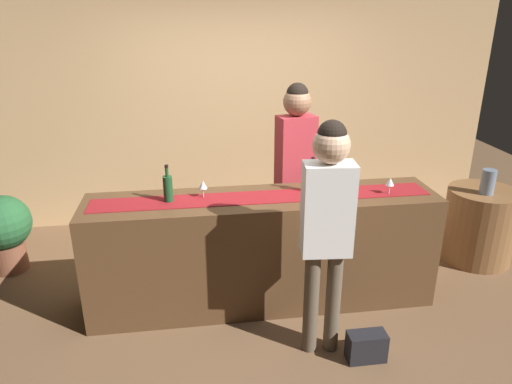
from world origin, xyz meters
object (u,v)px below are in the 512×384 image
at_px(wine_glass_near_customer, 203,185).
at_px(customer_sipping, 327,216).
at_px(wine_bottle_amber, 334,182).
at_px(handbag, 366,346).
at_px(wine_bottle_clear, 312,179).
at_px(wine_bottle_green, 168,188).
at_px(round_side_table, 479,225).
at_px(vase_on_side_table, 488,182).
at_px(bartender, 295,156).
at_px(potted_plant_tall, 4,228).
at_px(wine_glass_mid_counter, 390,182).

distance_m(wine_glass_near_customer, customer_sipping, 1.10).
bearing_deg(wine_glass_near_customer, wine_bottle_amber, -5.82).
bearing_deg(handbag, wine_bottle_clear, 103.00).
distance_m(wine_bottle_green, handbag, 1.89).
distance_m(wine_bottle_green, round_side_table, 3.11).
height_order(wine_bottle_green, vase_on_side_table, wine_bottle_green).
bearing_deg(bartender, handbag, 86.85).
height_order(round_side_table, potted_plant_tall, potted_plant_tall).
distance_m(wine_bottle_green, wine_bottle_clear, 1.16).
distance_m(wine_bottle_amber, wine_glass_near_customer, 1.05).
relative_size(wine_bottle_clear, wine_glass_mid_counter, 2.10).
distance_m(bartender, customer_sipping, 1.27).
height_order(wine_bottle_clear, potted_plant_tall, wine_bottle_clear).
bearing_deg(wine_bottle_green, potted_plant_tall, 152.17).
distance_m(wine_bottle_amber, customer_sipping, 0.69).
relative_size(wine_glass_mid_counter, bartender, 0.08).
bearing_deg(potted_plant_tall, handbag, -29.95).
bearing_deg(handbag, potted_plant_tall, 150.05).
bearing_deg(vase_on_side_table, bartender, 172.77).
height_order(customer_sipping, round_side_table, customer_sipping).
distance_m(wine_bottle_amber, potted_plant_tall, 3.13).
bearing_deg(customer_sipping, wine_glass_mid_counter, 45.83).
bearing_deg(handbag, vase_on_side_table, 37.20).
xyz_separation_m(customer_sipping, vase_on_side_table, (1.88, 1.03, -0.22)).
xyz_separation_m(wine_bottle_green, potted_plant_tall, (-1.60, 0.85, -0.64)).
distance_m(wine_bottle_clear, wine_bottle_amber, 0.18).
bearing_deg(potted_plant_tall, bartender, -5.94).
bearing_deg(round_side_table, wine_glass_near_customer, -172.38).
bearing_deg(wine_bottle_amber, bartender, 106.08).
relative_size(wine_glass_near_customer, vase_on_side_table, 0.60).
bearing_deg(wine_glass_near_customer, round_side_table, 7.62).
xyz_separation_m(wine_glass_near_customer, bartender, (0.87, 0.52, 0.05)).
xyz_separation_m(bartender, handbag, (0.23, -1.43, -1.01)).
bearing_deg(round_side_table, vase_on_side_table, -120.57).
bearing_deg(wine_glass_mid_counter, wine_bottle_clear, 167.42).
distance_m(wine_bottle_green, wine_glass_near_customer, 0.28).
bearing_deg(wine_glass_mid_counter, wine_bottle_green, 176.87).
bearing_deg(round_side_table, wine_glass_mid_counter, -157.45).
bearing_deg(wine_bottle_clear, wine_glass_near_customer, 179.58).
xyz_separation_m(bartender, vase_on_side_table, (1.81, -0.23, -0.26)).
relative_size(vase_on_side_table, potted_plant_tall, 0.31).
distance_m(wine_glass_near_customer, potted_plant_tall, 2.14).
height_order(potted_plant_tall, handbag, potted_plant_tall).
bearing_deg(bartender, potted_plant_tall, -18.37).
distance_m(wine_glass_mid_counter, round_side_table, 1.50).
bearing_deg(wine_glass_near_customer, bartender, 30.74).
xyz_separation_m(customer_sipping, handbag, (0.30, -0.17, -0.97)).
distance_m(bartender, round_side_table, 2.01).
bearing_deg(wine_bottle_clear, vase_on_side_table, 9.26).
height_order(wine_bottle_clear, wine_glass_mid_counter, wine_bottle_clear).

